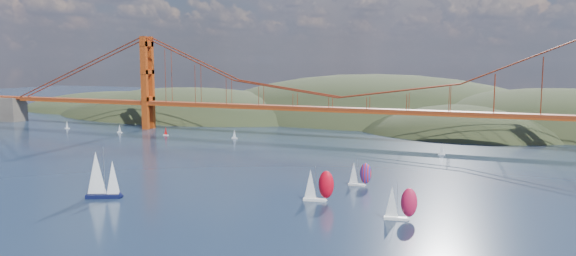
# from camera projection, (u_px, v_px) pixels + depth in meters

# --- Properties ---
(ground) EXTENTS (1200.00, 1200.00, 0.00)m
(ground) POSITION_uv_depth(u_px,v_px,m) (103.00, 243.00, 127.51)
(ground) COLOR black
(ground) RESTS_ON ground
(headlands) EXTENTS (725.00, 225.00, 96.00)m
(headlands) POSITION_uv_depth(u_px,v_px,m) (450.00, 142.00, 367.01)
(headlands) COLOR black
(headlands) RESTS_ON ground
(bridge) EXTENTS (552.00, 12.00, 55.00)m
(bridge) POSITION_uv_depth(u_px,v_px,m) (337.00, 77.00, 289.28)
(bridge) COLOR maroon
(bridge) RESTS_ON ground
(sloop_navy) EXTENTS (10.80, 8.57, 15.74)m
(sloop_navy) POSITION_uv_depth(u_px,v_px,m) (101.00, 175.00, 167.90)
(sloop_navy) COLOR black
(sloop_navy) RESTS_ON ground
(racer_0) EXTENTS (9.26, 4.57, 10.42)m
(racer_0) POSITION_uv_depth(u_px,v_px,m) (318.00, 185.00, 164.43)
(racer_0) COLOR silver
(racer_0) RESTS_ON ground
(racer_1) EXTENTS (8.64, 4.25, 9.73)m
(racer_1) POSITION_uv_depth(u_px,v_px,m) (400.00, 203.00, 145.12)
(racer_1) COLOR silver
(racer_1) RESTS_ON ground
(racer_rwb) EXTENTS (7.65, 3.16, 8.75)m
(racer_rwb) POSITION_uv_depth(u_px,v_px,m) (359.00, 174.00, 184.51)
(racer_rwb) COLOR silver
(racer_rwb) RESTS_ON ground
(distant_boat_0) EXTENTS (3.00, 2.00, 4.70)m
(distant_boat_0) POSITION_uv_depth(u_px,v_px,m) (67.00, 125.00, 338.09)
(distant_boat_0) COLOR silver
(distant_boat_0) RESTS_ON ground
(distant_boat_1) EXTENTS (3.00, 2.00, 4.70)m
(distant_boat_1) POSITION_uv_depth(u_px,v_px,m) (120.00, 129.00, 318.59)
(distant_boat_1) COLOR silver
(distant_boat_1) RESTS_ON ground
(distant_boat_2) EXTENTS (3.00, 2.00, 4.70)m
(distant_boat_2) POSITION_uv_depth(u_px,v_px,m) (166.00, 131.00, 307.46)
(distant_boat_2) COLOR silver
(distant_boat_2) RESTS_ON ground
(distant_boat_3) EXTENTS (3.00, 2.00, 4.70)m
(distant_boat_3) POSITION_uv_depth(u_px,v_px,m) (234.00, 134.00, 295.74)
(distant_boat_3) COLOR silver
(distant_boat_3) RESTS_ON ground
(distant_boat_8) EXTENTS (3.00, 2.00, 4.70)m
(distant_boat_8) POSITION_uv_depth(u_px,v_px,m) (442.00, 150.00, 244.29)
(distant_boat_8) COLOR silver
(distant_boat_8) RESTS_ON ground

